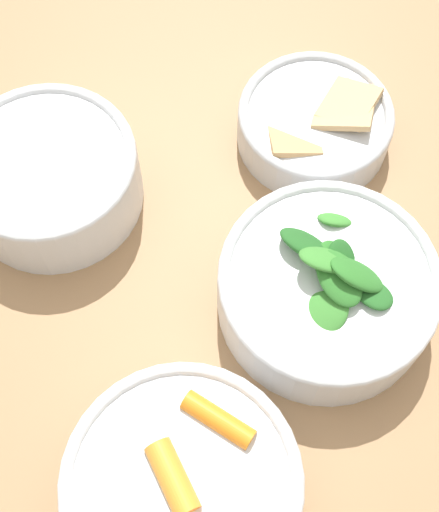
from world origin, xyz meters
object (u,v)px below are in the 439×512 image
object	(u,v)px
bowl_carrots	(185,486)
bowl_beans_hotdog	(50,179)
bowl_greens	(328,288)
bowl_cookies	(315,123)

from	to	relation	value
bowl_carrots	bowl_beans_hotdog	world-z (taller)	same
bowl_greens	bowl_cookies	bearing A→B (deg)	-24.83
bowl_greens	bowl_cookies	xyz separation A→B (m)	(0.16, -0.07, -0.01)
bowl_carrots	bowl_cookies	xyz separation A→B (m)	(0.25, -0.24, -0.01)
bowl_cookies	bowl_greens	bearing A→B (deg)	155.17
bowl_greens	bowl_cookies	distance (m)	0.17
bowl_cookies	bowl_beans_hotdog	bearing A→B (deg)	81.00
bowl_greens	bowl_cookies	world-z (taller)	bowl_greens
bowl_beans_hotdog	bowl_cookies	world-z (taller)	bowl_beans_hotdog
bowl_greens	bowl_cookies	size ratio (longest dim) A/B	1.24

